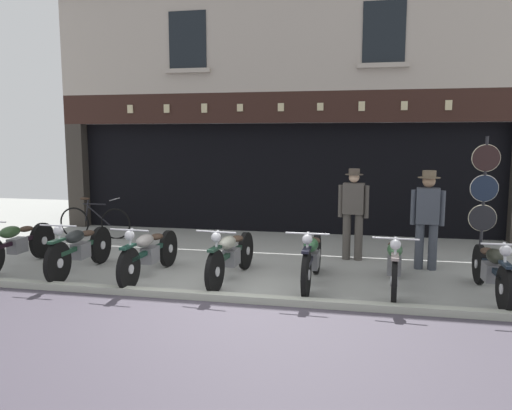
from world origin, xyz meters
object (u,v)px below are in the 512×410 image
Objects in this scene: motorcycle_far_left at (17,243)px; shopkeeper_center at (427,215)px; motorcycle_right at (394,262)px; motorcycle_far_right at (492,269)px; motorcycle_left at (80,248)px; motorcycle_center at (231,254)px; leaning_bicycle at (95,222)px; salesman_left at (353,210)px; advert_board_near at (190,160)px; tyre_sign_pole at (484,189)px; motorcycle_center_right at (312,257)px; motorcycle_center_left at (149,252)px.

shopkeeper_center reaches higher than motorcycle_far_left.
motorcycle_far_right is (1.33, -0.08, -0.01)m from motorcycle_right.
motorcycle_center is at bearing -178.31° from motorcycle_left.
shopkeeper_center is 7.16m from leaning_bicycle.
salesman_left is (4.46, 1.86, 0.51)m from motorcycle_left.
shopkeeper_center is 1.85× the size of advert_board_near.
advert_board_near is at bearing -26.30° from salesman_left.
motorcycle_center_right is at bearing -137.62° from tyre_sign_pole.
motorcycle_far_left is 0.99× the size of motorcycle_right.
tyre_sign_pole is at bearing -119.68° from motorcycle_right.
advert_board_near reaches higher than motorcycle_center.
motorcycle_center_left is (2.55, -0.15, -0.01)m from motorcycle_far_left.
motorcycle_left is at bearing 4.60° from motorcycle_right.
motorcycle_right is at bearing -179.43° from motorcycle_left.
motorcycle_center_right reaches higher than leaning_bicycle.
salesman_left is at bearing -157.76° from motorcycle_left.
motorcycle_far_left is at bearing -112.23° from advert_board_near.
motorcycle_center is 1.22× the size of salesman_left.
leaning_bicycle is (-1.30, 2.78, -0.06)m from motorcycle_left.
salesman_left reaches higher than motorcycle_far_left.
tyre_sign_pole is at bearing -123.94° from shopkeeper_center.
motorcycle_center_right is at bearing 3.11° from motorcycle_right.
advert_board_near is (1.75, 4.28, 1.27)m from motorcycle_far_left.
motorcycle_left is 5.09m from motorcycle_right.
motorcycle_center is at bearing 28.58° from shopkeeper_center.
shopkeeper_center reaches higher than motorcycle_center_right.
motorcycle_far_left is 6.39m from motorcycle_right.
motorcycle_right is at bearing -4.25° from motorcycle_far_right.
motorcycle_right is 1.21× the size of shopkeeper_center.
advert_board_near reaches higher than motorcycle_center_left.
tyre_sign_pole is (1.23, 1.48, 0.31)m from shopkeeper_center.
advert_board_near is at bearing -111.34° from motorcycle_far_left.
advert_board_near reaches higher than leaning_bicycle.
shopkeeper_center is (3.13, 1.32, 0.53)m from motorcycle_center.
leaning_bicycle is at bearing -65.46° from motorcycle_left.
shopkeeper_center is 6.10m from advert_board_near.
motorcycle_left is 0.97× the size of motorcycle_right.
motorcycle_right is at bearing 70.70° from shopkeeper_center.
leaning_bicycle is at bearing -19.26° from motorcycle_right.
salesman_left is at bearing -13.97° from shopkeeper_center.
motorcycle_center_left is 1.03× the size of motorcycle_center_right.
shopkeeper_center reaches higher than motorcycle_center.
tyre_sign_pole reaches higher than motorcycle_center_left.
shopkeeper_center is (7.01, 1.29, 0.52)m from motorcycle_far_left.
shopkeeper_center is at bearing -166.48° from motorcycle_left.
motorcycle_far_left is 2.55m from motorcycle_center_left.
motorcycle_far_left reaches higher than motorcycle_center_left.
salesman_left is 0.99× the size of leaning_bicycle.
motorcycle_center_right is at bearing -174.29° from motorcycle_center.
motorcycle_center_left is 2.62m from motorcycle_center_right.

